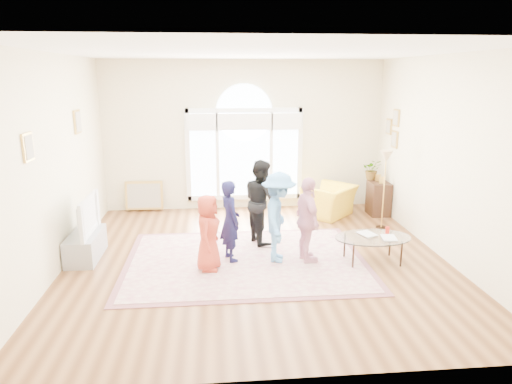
{
  "coord_description": "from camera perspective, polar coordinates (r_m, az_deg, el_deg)",
  "views": [
    {
      "loc": [
        -0.64,
        -6.82,
        2.88
      ],
      "look_at": [
        0.01,
        0.3,
        1.04
      ],
      "focal_mm": 32.0,
      "sensor_mm": 36.0,
      "label": 1
    }
  ],
  "objects": [
    {
      "name": "ground",
      "position": [
        7.43,
        0.15,
        -8.38
      ],
      "size": [
        6.0,
        6.0,
        0.0
      ],
      "primitive_type": "plane",
      "color": "#522F16",
      "rests_on": "ground"
    },
    {
      "name": "room_shell",
      "position": [
        9.76,
        -1.37,
        6.71
      ],
      "size": [
        6.0,
        6.0,
        6.0
      ],
      "color": "beige",
      "rests_on": "ground"
    },
    {
      "name": "area_rug",
      "position": [
        7.35,
        -1.28,
        -8.55
      ],
      "size": [
        3.6,
        2.6,
        0.02
      ],
      "primitive_type": "cube",
      "color": "#C2AB96",
      "rests_on": "ground"
    },
    {
      "name": "rug_border",
      "position": [
        7.35,
        -1.28,
        -8.58
      ],
      "size": [
        3.8,
        2.8,
        0.01
      ],
      "primitive_type": "cube",
      "color": "brown",
      "rests_on": "ground"
    },
    {
      "name": "tv_console",
      "position": [
        7.89,
        -20.52,
        -6.31
      ],
      "size": [
        0.45,
        1.0,
        0.42
      ],
      "primitive_type": "cube",
      "color": "#909298",
      "rests_on": "ground"
    },
    {
      "name": "television",
      "position": [
        7.73,
        -20.79,
        -2.75
      ],
      "size": [
        0.17,
        1.05,
        0.6
      ],
      "color": "black",
      "rests_on": "tv_console"
    },
    {
      "name": "coffee_table",
      "position": [
        7.41,
        14.42,
        -5.58
      ],
      "size": [
        1.22,
        0.8,
        0.54
      ],
      "rotation": [
        0.0,
        0.0,
        0.02
      ],
      "color": "silver",
      "rests_on": "ground"
    },
    {
      "name": "armchair",
      "position": [
        9.67,
        9.14,
        -1.09
      ],
      "size": [
        1.31,
        1.32,
        0.64
      ],
      "primitive_type": "imported",
      "rotation": [
        0.0,
        0.0,
        3.95
      ],
      "color": "gold",
      "rests_on": "ground"
    },
    {
      "name": "side_cabinet",
      "position": [
        9.96,
        15.06,
        -0.79
      ],
      "size": [
        0.4,
        0.5,
        0.7
      ],
      "primitive_type": "cube",
      "color": "black",
      "rests_on": "ground"
    },
    {
      "name": "floor_lamp",
      "position": [
        8.9,
        15.92,
        3.54
      ],
      "size": [
        0.28,
        0.28,
        1.51
      ],
      "color": "black",
      "rests_on": "ground"
    },
    {
      "name": "plant_pedestal",
      "position": [
        10.18,
        14.11,
        -0.4
      ],
      "size": [
        0.2,
        0.2,
        0.7
      ],
      "primitive_type": "cylinder",
      "color": "white",
      "rests_on": "ground"
    },
    {
      "name": "potted_plant",
      "position": [
        10.06,
        14.31,
        2.73
      ],
      "size": [
        0.47,
        0.43,
        0.44
      ],
      "primitive_type": "imported",
      "rotation": [
        0.0,
        0.0,
        -0.26
      ],
      "color": "#33722D",
      "rests_on": "plant_pedestal"
    },
    {
      "name": "leaning_picture",
      "position": [
        10.25,
        -13.68,
        -2.31
      ],
      "size": [
        0.8,
        0.14,
        0.62
      ],
      "primitive_type": "cube",
      "rotation": [
        -0.14,
        0.0,
        0.0
      ],
      "color": "tan",
      "rests_on": "ground"
    },
    {
      "name": "child_red",
      "position": [
        6.85,
        -6.0,
        -5.07
      ],
      "size": [
        0.47,
        0.63,
        1.16
      ],
      "primitive_type": "imported",
      "rotation": [
        0.0,
        0.0,
        1.37
      ],
      "color": "#B23926",
      "rests_on": "area_rug"
    },
    {
      "name": "child_navy",
      "position": [
        7.16,
        -3.25,
        -3.61
      ],
      "size": [
        0.45,
        0.55,
        1.29
      ],
      "primitive_type": "imported",
      "rotation": [
        0.0,
        0.0,
        1.91
      ],
      "color": "#131339",
      "rests_on": "area_rug"
    },
    {
      "name": "child_black",
      "position": [
        7.9,
        0.7,
        -1.18
      ],
      "size": [
        0.74,
        0.84,
        1.46
      ],
      "primitive_type": "imported",
      "rotation": [
        0.0,
        0.0,
        1.87
      ],
      "color": "black",
      "rests_on": "area_rug"
    },
    {
      "name": "child_pink",
      "position": [
        7.13,
        6.45,
        -3.5
      ],
      "size": [
        0.46,
        0.84,
        1.35
      ],
      "primitive_type": "imported",
      "rotation": [
        0.0,
        0.0,
        1.74
      ],
      "color": "#E79EB8",
      "rests_on": "area_rug"
    },
    {
      "name": "child_blue",
      "position": [
        7.11,
        2.84,
        -3.16
      ],
      "size": [
        0.7,
        1.01,
        1.43
      ],
      "primitive_type": "imported",
      "rotation": [
        0.0,
        0.0,
        1.38
      ],
      "color": "#5292D2",
      "rests_on": "area_rug"
    }
  ]
}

